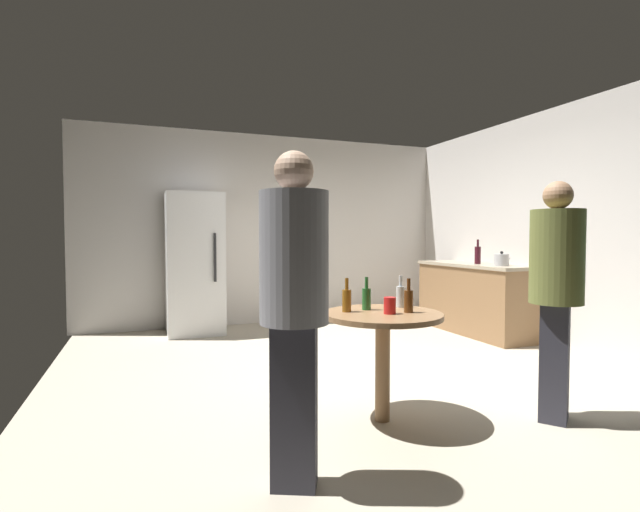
% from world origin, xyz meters
% --- Properties ---
extents(ground_plane, '(5.20, 5.20, 0.10)m').
position_xyz_m(ground_plane, '(0.00, 0.00, -0.05)').
color(ground_plane, '#B2A893').
extents(wall_back, '(5.32, 0.06, 2.70)m').
position_xyz_m(wall_back, '(0.00, 2.63, 1.35)').
color(wall_back, silver).
rests_on(wall_back, ground_plane).
extents(wall_side_right, '(0.06, 5.20, 2.70)m').
position_xyz_m(wall_side_right, '(2.63, 0.00, 1.35)').
color(wall_side_right, silver).
rests_on(wall_side_right, ground_plane).
extents(refrigerator, '(0.70, 0.68, 1.80)m').
position_xyz_m(refrigerator, '(-1.13, 2.20, 0.90)').
color(refrigerator, white).
rests_on(refrigerator, ground_plane).
extents(kitchen_counter, '(0.64, 1.75, 0.90)m').
position_xyz_m(kitchen_counter, '(2.28, 0.95, 0.45)').
color(kitchen_counter, olive).
rests_on(kitchen_counter, ground_plane).
extents(kettle, '(0.24, 0.17, 0.18)m').
position_xyz_m(kettle, '(2.23, 0.44, 0.97)').
color(kettle, '#B2B2B7').
rests_on(kettle, kitchen_counter).
extents(wine_bottle_on_counter, '(0.08, 0.08, 0.31)m').
position_xyz_m(wine_bottle_on_counter, '(2.21, 0.84, 1.02)').
color(wine_bottle_on_counter, '#3F141E').
rests_on(wine_bottle_on_counter, kitchen_counter).
extents(foreground_table, '(0.80, 0.80, 0.73)m').
position_xyz_m(foreground_table, '(-0.24, -1.20, 0.63)').
color(foreground_table, olive).
rests_on(foreground_table, ground_plane).
extents(beer_bottle_amber, '(0.06, 0.06, 0.23)m').
position_xyz_m(beer_bottle_amber, '(-0.46, -1.08, 0.82)').
color(beer_bottle_amber, '#8C5919').
rests_on(beer_bottle_amber, foreground_table).
extents(beer_bottle_brown, '(0.06, 0.06, 0.23)m').
position_xyz_m(beer_bottle_brown, '(-0.08, -1.26, 0.82)').
color(beer_bottle_brown, '#593314').
rests_on(beer_bottle_brown, foreground_table).
extents(beer_bottle_green, '(0.06, 0.06, 0.23)m').
position_xyz_m(beer_bottle_green, '(-0.29, -1.05, 0.82)').
color(beer_bottle_green, '#26662D').
rests_on(beer_bottle_green, foreground_table).
extents(beer_bottle_clear, '(0.06, 0.06, 0.23)m').
position_xyz_m(beer_bottle_clear, '(-0.01, -1.03, 0.82)').
color(beer_bottle_clear, silver).
rests_on(beer_bottle_clear, foreground_table).
extents(plastic_cup_red, '(0.08, 0.08, 0.11)m').
position_xyz_m(plastic_cup_red, '(-0.23, -1.26, 0.79)').
color(plastic_cup_red, red).
rests_on(plastic_cup_red, foreground_table).
extents(person_in_gray_shirt, '(0.45, 0.45, 1.66)m').
position_xyz_m(person_in_gray_shirt, '(-1.05, -1.79, 0.97)').
color(person_in_gray_shirt, '#2D2D38').
rests_on(person_in_gray_shirt, ground_plane).
extents(person_in_olive_shirt, '(0.48, 0.48, 1.61)m').
position_xyz_m(person_in_olive_shirt, '(0.85, -1.61, 0.94)').
color(person_in_olive_shirt, '#2D2D38').
rests_on(person_in_olive_shirt, ground_plane).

